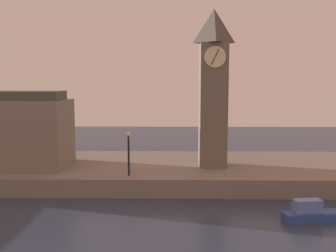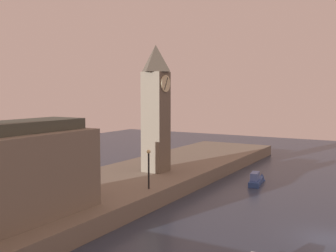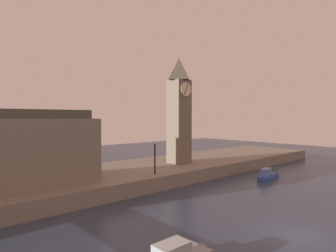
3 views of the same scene
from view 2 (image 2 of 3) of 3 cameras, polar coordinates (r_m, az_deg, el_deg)
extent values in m
plane|color=#2D384C|center=(30.64, 22.09, -14.87)|extent=(120.00, 120.00, 0.00)
cube|color=slate|center=(38.46, -9.28, -9.35)|extent=(70.00, 12.00, 1.50)
cube|color=#6B6051|center=(43.22, -1.76, 0.57)|extent=(2.36, 2.36, 10.83)
cylinder|color=beige|center=(42.46, -0.34, 6.12)|extent=(1.80, 0.12, 1.80)
cube|color=black|center=(42.42, -0.26, 6.12)|extent=(0.69, 0.04, 1.31)
pyramid|color=#4A4339|center=(43.24, -1.78, 9.67)|extent=(2.60, 2.60, 2.89)
cylinder|color=black|center=(35.88, -2.78, -6.50)|extent=(0.16, 0.16, 3.18)
sphere|color=#F2E099|center=(35.57, -2.80, -3.70)|extent=(0.36, 0.36, 0.36)
cube|color=#2D4C93|center=(45.47, 12.53, -7.78)|extent=(4.27, 1.77, 0.57)
cube|color=#5B7AC1|center=(44.86, 12.35, -7.04)|extent=(1.91, 1.06, 0.83)
cone|color=#2D4C93|center=(47.40, 13.30, -7.24)|extent=(1.15, 1.15, 1.04)
camera|label=1|loc=(34.90, 48.89, 1.61)|focal=41.27mm
camera|label=3|loc=(11.64, 48.93, -10.10)|focal=30.33mm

